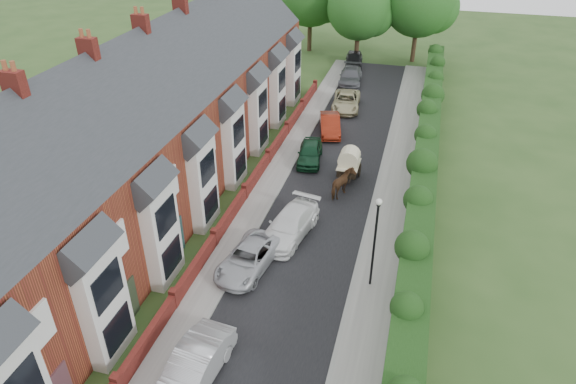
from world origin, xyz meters
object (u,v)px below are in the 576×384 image
(car_white, at_px, (290,225))
(horse, at_px, (343,184))
(car_green, at_px, (310,153))
(car_grey, at_px, (351,76))
(horse_cart, at_px, (349,162))
(car_beige, at_px, (346,101))
(car_red, at_px, (330,125))
(car_silver_b, at_px, (248,258))
(car_silver_a, at_px, (193,368))
(car_black, at_px, (354,59))
(lamppost, at_px, (376,232))

(car_white, height_order, horse, horse)
(car_green, distance_m, car_grey, 16.92)
(horse_cart, bearing_deg, car_beige, 100.59)
(car_red, xyz_separation_m, horse_cart, (2.67, -6.94, 0.61))
(car_silver_b, bearing_deg, car_white, 76.95)
(car_beige, bearing_deg, car_red, -99.52)
(car_silver_a, height_order, car_green, car_silver_a)
(car_white, distance_m, car_black, 31.63)
(car_red, distance_m, car_beige, 5.36)
(car_red, bearing_deg, car_grey, 77.07)
(car_silver_b, height_order, car_beige, car_beige)
(car_silver_a, bearing_deg, car_white, 89.79)
(car_silver_b, height_order, car_white, car_white)
(car_green, xyz_separation_m, car_beige, (0.81, 10.47, -0.01))
(car_beige, height_order, car_grey, car_grey)
(car_silver_b, distance_m, car_beige, 22.91)
(lamppost, xyz_separation_m, car_white, (-5.00, 3.00, -2.56))
(lamppost, xyz_separation_m, car_silver_a, (-6.12, -7.63, -2.52))
(lamppost, relative_size, car_silver_a, 1.09)
(car_red, height_order, horse_cart, horse_cart)
(car_silver_a, xyz_separation_m, car_silver_b, (-0.20, 7.30, -0.13))
(lamppost, distance_m, horse, 8.85)
(car_grey, bearing_deg, car_red, -93.48)
(car_white, relative_size, car_black, 1.13)
(car_grey, relative_size, horse_cart, 1.62)
(car_silver_b, xyz_separation_m, car_grey, (0.47, 29.33, 0.10))
(car_green, bearing_deg, car_red, 77.43)
(car_silver_a, xyz_separation_m, horse, (3.25, 15.65, 0.10))
(car_red, xyz_separation_m, horse, (2.67, -9.19, 0.17))
(lamppost, relative_size, horse, 2.48)
(car_grey, bearing_deg, car_silver_b, -95.89)
(lamppost, bearing_deg, horse, 109.68)
(car_green, bearing_deg, horse, -60.24)
(car_silver_a, bearing_deg, car_black, 96.16)
(lamppost, relative_size, car_green, 1.26)
(car_white, bearing_deg, lamppost, -20.72)
(car_green, height_order, car_black, car_black)
(car_beige, bearing_deg, car_silver_a, -97.34)
(car_red, bearing_deg, lamppost, -86.59)
(car_red, height_order, car_beige, car_red)
(car_silver_a, height_order, horse_cart, horse_cart)
(car_red, distance_m, car_grey, 11.80)
(car_grey, relative_size, horse, 2.49)
(lamppost, distance_m, car_silver_a, 10.10)
(car_silver_b, xyz_separation_m, car_green, (0.34, 12.42, 0.05))
(car_white, bearing_deg, car_grey, 102.11)
(car_black, xyz_separation_m, horse_cart, (3.53, -24.34, 0.55))
(car_grey, distance_m, horse_cart, 18.98)
(car_grey, height_order, horse, horse)
(lamppost, distance_m, car_black, 35.28)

